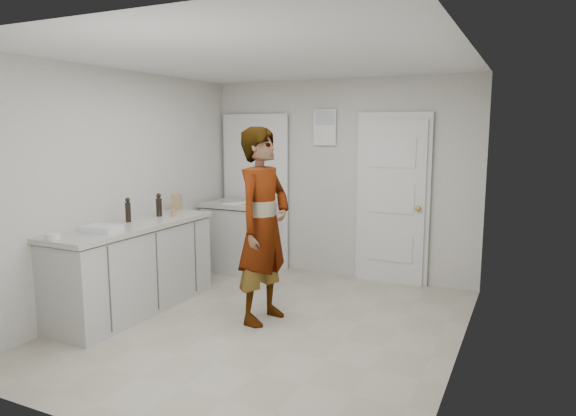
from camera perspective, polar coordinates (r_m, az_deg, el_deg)
The scene contains 12 objects.
ground at distance 5.08m, azimuth -2.38°, elevation -12.95°, with size 4.00×4.00×0.00m, color #A8A18D.
room_shell at distance 6.63m, azimuth 4.17°, elevation 1.32°, with size 4.00×4.00×4.00m.
main_counter at distance 5.60m, azimuth -16.72°, elevation -6.65°, with size 0.64×1.96×0.93m.
side_counter at distance 6.84m, azimuth -5.56°, elevation -3.52°, with size 0.84×0.61×0.93m.
person at distance 4.98m, azimuth -2.76°, elevation -1.98°, with size 0.70×0.46×1.90m, color silver.
cake_mix_box at distance 6.23m, azimuth -12.28°, elevation 0.64°, with size 0.12×0.05×0.19m, color #AA7955.
spice_jar at distance 5.80m, azimuth -12.64°, elevation -0.52°, with size 0.05×0.05×0.08m, color tan.
oil_cruet_a at distance 5.83m, azimuth -14.15°, elevation 0.29°, with size 0.06×0.06×0.26m.
oil_cruet_b at distance 5.56m, azimuth -17.35°, elevation -0.25°, with size 0.06×0.06×0.26m.
baking_dish at distance 5.13m, azimuth -20.00°, elevation -2.19°, with size 0.35×0.27×0.06m.
egg_bowl at distance 4.93m, azimuth -24.64°, elevation -2.91°, with size 0.13×0.13×0.05m.
papers at distance 6.71m, azimuth -5.99°, elevation 0.57°, with size 0.22×0.28×0.01m, color white.
Camera 1 is at (2.23, -4.16, 1.88)m, focal length 32.00 mm.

